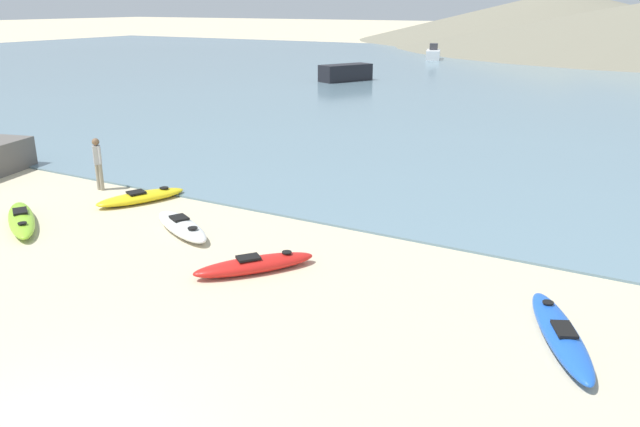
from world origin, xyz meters
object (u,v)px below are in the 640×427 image
object	(u,v)px
kayak_on_sand_3	(560,334)
kayak_on_sand_4	(21,219)
moored_boat_0	(433,54)
kayak_on_sand_2	(255,265)
moored_boat_2	(346,73)
kayak_on_sand_5	(141,197)
person_near_waterline	(98,161)
kayak_on_sand_0	(182,226)

from	to	relation	value
kayak_on_sand_3	kayak_on_sand_4	distance (m)	13.11
kayak_on_sand_3	moored_boat_0	xyz separation A→B (m)	(-21.19, 52.00, 0.45)
kayak_on_sand_2	moored_boat_2	xyz separation A→B (m)	(-14.08, 31.18, 0.49)
kayak_on_sand_2	kayak_on_sand_5	xyz separation A→B (m)	(-5.72, 2.41, -0.02)
kayak_on_sand_3	person_near_waterline	distance (m)	14.13
kayak_on_sand_4	moored_boat_0	bearing A→B (deg)	98.72
kayak_on_sand_0	moored_boat_2	bearing A→B (deg)	110.22
kayak_on_sand_2	person_near_waterline	bearing A→B (deg)	160.70
kayak_on_sand_0	moored_boat_0	bearing A→B (deg)	103.23
kayak_on_sand_2	moored_boat_0	bearing A→B (deg)	106.04
kayak_on_sand_4	person_near_waterline	bearing A→B (deg)	103.40
kayak_on_sand_0	kayak_on_sand_3	bearing A→B (deg)	-5.59
kayak_on_sand_0	kayak_on_sand_2	size ratio (longest dim) A/B	1.08
kayak_on_sand_0	kayak_on_sand_2	bearing A→B (deg)	-19.67
kayak_on_sand_2	kayak_on_sand_3	xyz separation A→B (m)	(6.18, 0.17, -0.01)
kayak_on_sand_4	person_near_waterline	distance (m)	3.47
moored_boat_2	kayak_on_sand_2	bearing A→B (deg)	-65.69
kayak_on_sand_2	kayak_on_sand_4	xyz separation A→B (m)	(-6.91, -0.60, 0.00)
person_near_waterline	moored_boat_0	world-z (taller)	person_near_waterline
kayak_on_sand_3	kayak_on_sand_4	world-z (taller)	kayak_on_sand_4
kayak_on_sand_3	kayak_on_sand_5	bearing A→B (deg)	169.34
kayak_on_sand_3	moored_boat_2	size ratio (longest dim) A/B	0.73
person_near_waterline	moored_boat_2	distance (m)	29.19
kayak_on_sand_3	kayak_on_sand_4	xyz separation A→B (m)	(-13.09, -0.77, 0.01)
kayak_on_sand_0	kayak_on_sand_5	xyz separation A→B (m)	(-2.73, 1.34, -0.02)
moored_boat_0	moored_boat_2	bearing A→B (deg)	-87.48
kayak_on_sand_0	kayak_on_sand_2	xyz separation A→B (m)	(2.99, -1.07, -0.00)
kayak_on_sand_5	person_near_waterline	xyz separation A→B (m)	(-1.98, 0.28, 0.77)
kayak_on_sand_2	moored_boat_0	xyz separation A→B (m)	(-15.00, 52.17, 0.44)
kayak_on_sand_4	kayak_on_sand_5	bearing A→B (deg)	68.39
kayak_on_sand_3	moored_boat_0	world-z (taller)	moored_boat_0
moored_boat_0	moored_boat_2	xyz separation A→B (m)	(0.92, -21.00, 0.05)
kayak_on_sand_5	kayak_on_sand_3	bearing A→B (deg)	-10.66
kayak_on_sand_5	moored_boat_2	world-z (taller)	moored_boat_2
kayak_on_sand_2	kayak_on_sand_3	world-z (taller)	kayak_on_sand_2
kayak_on_sand_2	kayak_on_sand_5	size ratio (longest dim) A/B	0.93
kayak_on_sand_5	moored_boat_0	size ratio (longest dim) A/B	0.72
kayak_on_sand_2	person_near_waterline	world-z (taller)	person_near_waterline
kayak_on_sand_4	kayak_on_sand_3	bearing A→B (deg)	3.36
kayak_on_sand_2	kayak_on_sand_4	bearing A→B (deg)	-175.05
kayak_on_sand_4	moored_boat_0	xyz separation A→B (m)	(-8.09, 52.77, 0.43)
kayak_on_sand_5	person_near_waterline	world-z (taller)	person_near_waterline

